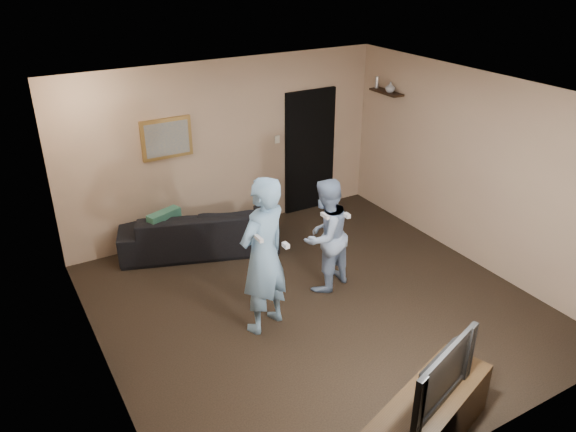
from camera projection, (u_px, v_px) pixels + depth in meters
ground at (315, 305)px, 6.94m from camera, size 5.00×5.00×0.00m
ceiling at (321, 96)px, 5.81m from camera, size 5.00×5.00×0.04m
wall_back at (226, 148)px, 8.32m from camera, size 5.00×0.04×2.60m
wall_front at (489, 326)px, 4.43m from camera, size 5.00×0.04×2.60m
wall_left at (93, 267)px, 5.24m from camera, size 0.04×5.00×2.60m
wall_right at (475, 170)px, 7.50m from camera, size 0.04×5.00×2.60m
sofa at (199, 229)px, 8.07m from camera, size 2.38×1.55×0.65m
throw_pillow at (165, 227)px, 7.79m from camera, size 0.51×0.31×0.49m
painting_frame at (167, 138)px, 7.76m from camera, size 0.72×0.05×0.57m
painting_canvas at (167, 139)px, 7.74m from camera, size 0.62×0.01×0.47m
doorway at (310, 151)px, 9.08m from camera, size 0.90×0.06×2.00m
light_switch at (277, 139)px, 8.68m from camera, size 0.08×0.02×0.12m
wall_shelf at (386, 92)px, 8.55m from camera, size 0.20×0.60×0.03m
shelf_vase at (390, 87)px, 8.45m from camera, size 0.16×0.16×0.16m
shelf_figurine at (377, 82)px, 8.70m from camera, size 0.06×0.06×0.18m
tv_console at (427, 421)px, 4.92m from camera, size 1.57×0.94×0.53m
television at (434, 372)px, 4.68m from camera, size 0.98×0.44×0.57m
wii_player_left at (263, 256)px, 6.17m from camera, size 0.79×0.66×1.86m
wii_player_right at (325, 235)px, 7.00m from camera, size 0.86×0.76×1.49m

